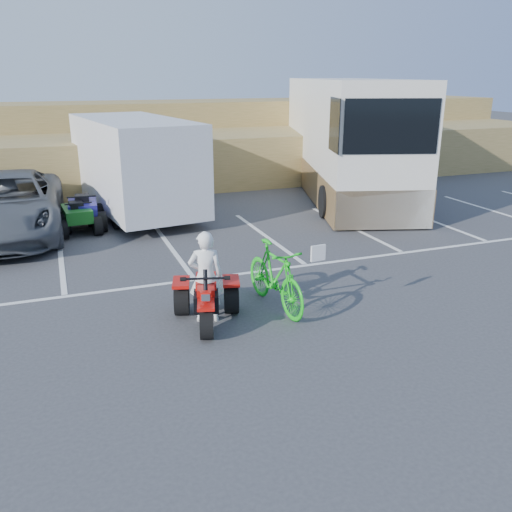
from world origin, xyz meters
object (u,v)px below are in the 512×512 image
object	(u,v)px
rider	(206,277)
red_trike_atv	(207,323)
green_dirt_bike	(275,276)
quad_atv_green	(79,233)
cargo_trailer	(135,163)
grey_pickup	(7,205)
quad_atv_blue	(85,228)
rv_motorhome	(344,145)

from	to	relation	value
rider	red_trike_atv	bearing A→B (deg)	90.00
red_trike_atv	green_dirt_bike	bearing A→B (deg)	24.78
green_dirt_bike	quad_atv_green	bearing A→B (deg)	109.63
rider	cargo_trailer	xyz separation A→B (m)	(0.10, 8.63, 0.77)
grey_pickup	quad_atv_blue	distance (m)	2.16
rv_motorhome	red_trike_atv	bearing A→B (deg)	-113.19
green_dirt_bike	quad_atv_green	distance (m)	7.55
grey_pickup	quad_atv_green	xyz separation A→B (m)	(1.79, -0.43, -0.85)
green_dirt_bike	grey_pickup	xyz separation A→B (m)	(-5.01, 7.22, 0.22)
red_trike_atv	quad_atv_blue	size ratio (longest dim) A/B	0.98
grey_pickup	rv_motorhome	distance (m)	11.82
quad_atv_blue	rider	bearing A→B (deg)	-74.17
grey_pickup	cargo_trailer	size ratio (longest dim) A/B	0.92
green_dirt_bike	grey_pickup	size ratio (longest dim) A/B	0.35
red_trike_atv	green_dirt_bike	size ratio (longest dim) A/B	0.77
rv_motorhome	quad_atv_blue	world-z (taller)	rv_motorhome
rv_motorhome	quad_atv_green	size ratio (longest dim) A/B	7.66
rider	quad_atv_green	distance (m)	7.17
rv_motorhome	quad_atv_blue	distance (m)	9.99
rider	grey_pickup	xyz separation A→B (m)	(-3.63, 7.31, 0.01)
green_dirt_bike	grey_pickup	world-z (taller)	grey_pickup
grey_pickup	red_trike_atv	bearing A→B (deg)	-62.17
cargo_trailer	quad_atv_green	distance (m)	3.08
quad_atv_blue	grey_pickup	bearing A→B (deg)	-175.81
grey_pickup	quad_atv_blue	size ratio (longest dim) A/B	3.69
red_trike_atv	cargo_trailer	size ratio (longest dim) A/B	0.24
cargo_trailer	quad_atv_green	xyz separation A→B (m)	(-1.94, -1.75, -1.62)
cargo_trailer	quad_atv_blue	size ratio (longest dim) A/B	4.02
green_dirt_bike	quad_atv_green	size ratio (longest dim) A/B	1.40
rider	quad_atv_blue	world-z (taller)	rider
cargo_trailer	rv_motorhome	world-z (taller)	rv_motorhome
rv_motorhome	green_dirt_bike	bearing A→B (deg)	-108.48
quad_atv_green	cargo_trailer	bearing A→B (deg)	37.41
grey_pickup	rv_motorhome	xyz separation A→B (m)	(11.61, 2.02, 0.91)
rider	rv_motorhome	xyz separation A→B (m)	(7.98, 9.33, 0.92)
grey_pickup	rv_motorhome	size ratio (longest dim) A/B	0.53
green_dirt_bike	rider	bearing A→B (deg)	177.69
quad_atv_green	red_trike_atv	bearing A→B (deg)	-80.23
green_dirt_bike	rv_motorhome	distance (m)	11.42
red_trike_atv	rider	size ratio (longest dim) A/B	0.97
rv_motorhome	grey_pickup	bearing A→B (deg)	-153.06
red_trike_atv	grey_pickup	distance (m)	8.32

